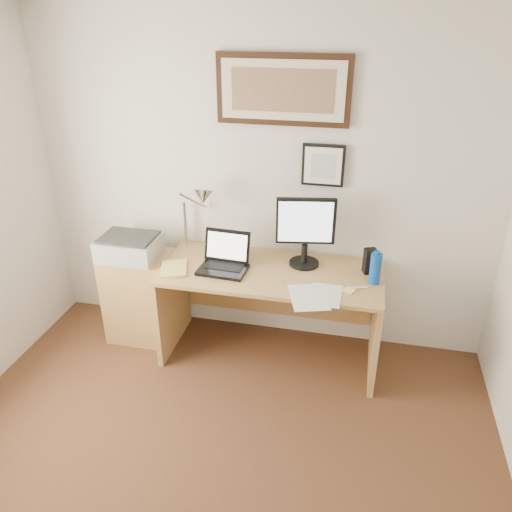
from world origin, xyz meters
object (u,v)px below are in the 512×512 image
(side_cabinet, at_px, (141,296))
(lcd_monitor, at_px, (305,229))
(desk, at_px, (272,293))
(water_bottle, at_px, (375,269))
(laptop, at_px, (224,261))
(book, at_px, (161,269))
(printer, at_px, (129,247))

(side_cabinet, bearing_deg, lcd_monitor, 4.12)
(desk, height_order, lcd_monitor, lcd_monitor)
(side_cabinet, xyz_separation_m, water_bottle, (1.80, -0.06, 0.50))
(lcd_monitor, bearing_deg, water_bottle, -17.28)
(water_bottle, height_order, lcd_monitor, lcd_monitor)
(water_bottle, distance_m, laptop, 1.06)
(water_bottle, relative_size, lcd_monitor, 0.43)
(book, relative_size, laptop, 0.70)
(laptop, relative_size, lcd_monitor, 0.68)
(lcd_monitor, bearing_deg, side_cabinet, -175.88)
(lcd_monitor, bearing_deg, laptop, -162.69)
(side_cabinet, height_order, desk, desk)
(water_bottle, height_order, desk, water_bottle)
(side_cabinet, relative_size, printer, 1.66)
(lcd_monitor, relative_size, printer, 1.18)
(side_cabinet, distance_m, book, 0.54)
(water_bottle, relative_size, printer, 0.50)
(desk, bearing_deg, printer, -176.35)
(water_bottle, bearing_deg, lcd_monitor, 162.72)
(water_bottle, bearing_deg, laptop, -179.17)
(printer, bearing_deg, side_cabinet, 51.37)
(desk, relative_size, lcd_monitor, 3.08)
(printer, bearing_deg, book, -28.83)
(book, distance_m, laptop, 0.46)
(side_cabinet, relative_size, lcd_monitor, 1.40)
(water_bottle, height_order, book, water_bottle)
(side_cabinet, height_order, book, book)
(desk, bearing_deg, book, -162.17)
(desk, bearing_deg, side_cabinet, -178.11)
(lcd_monitor, height_order, printer, lcd_monitor)
(desk, height_order, printer, printer)
(water_bottle, xyz_separation_m, lcd_monitor, (-0.51, 0.16, 0.18))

